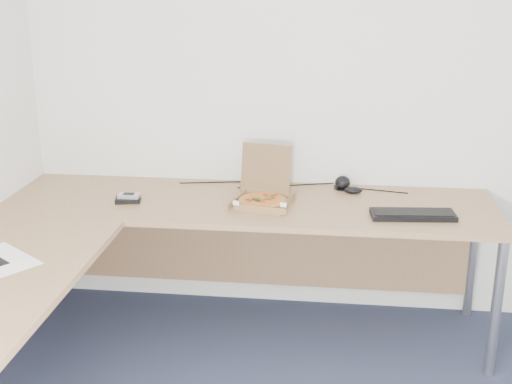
# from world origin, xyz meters

# --- Properties ---
(room_shell) EXTENTS (3.50, 3.50, 2.50)m
(room_shell) POSITION_xyz_m (0.00, 0.00, 1.25)
(room_shell) COLOR silver
(room_shell) RESTS_ON ground
(desk) EXTENTS (2.50, 2.20, 0.73)m
(desk) POSITION_xyz_m (-0.82, 0.97, 0.70)
(desk) COLOR #A17750
(desk) RESTS_ON ground
(pizza_box) EXTENTS (0.27, 0.31, 0.27)m
(pizza_box) POSITION_xyz_m (-0.43, 1.37, 0.76)
(pizza_box) COLOR olive
(pizza_box) RESTS_ON desk
(drinking_glass) EXTENTS (0.07, 0.07, 0.12)m
(drinking_glass) POSITION_xyz_m (-0.35, 1.53, 0.79)
(drinking_glass) COLOR white
(drinking_glass) RESTS_ON desk
(keyboard) EXTENTS (0.41, 0.18, 0.02)m
(keyboard) POSITION_xyz_m (0.31, 1.26, 0.74)
(keyboard) COLOR black
(keyboard) RESTS_ON desk
(mouse) EXTENTS (0.11, 0.09, 0.03)m
(mouse) POSITION_xyz_m (0.03, 1.59, 0.75)
(mouse) COLOR black
(mouse) RESTS_ON desk
(wallet) EXTENTS (0.14, 0.13, 0.02)m
(wallet) POSITION_xyz_m (-1.11, 1.33, 0.74)
(wallet) COLOR black
(wallet) RESTS_ON desk
(phone) EXTENTS (0.11, 0.06, 0.02)m
(phone) POSITION_xyz_m (-1.11, 1.32, 0.76)
(phone) COLOR #B2B5BA
(phone) RESTS_ON wallet
(dome_speaker) EXTENTS (0.09, 0.09, 0.08)m
(dome_speaker) POSITION_xyz_m (-0.03, 1.66, 0.77)
(dome_speaker) COLOR black
(dome_speaker) RESTS_ON desk
(cable_bundle) EXTENTS (0.60, 0.12, 0.01)m
(cable_bundle) POSITION_xyz_m (-0.33, 1.68, 0.73)
(cable_bundle) COLOR black
(cable_bundle) RESTS_ON desk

